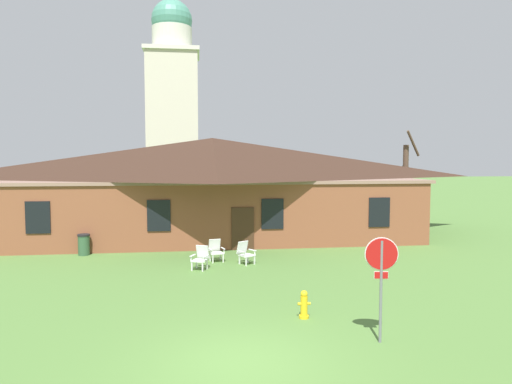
{
  "coord_description": "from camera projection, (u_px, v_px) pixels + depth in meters",
  "views": [
    {
      "loc": [
        -0.96,
        -9.85,
        4.46
      ],
      "look_at": [
        1.33,
        7.92,
        3.18
      ],
      "focal_mm": 32.64,
      "sensor_mm": 36.0,
      "label": 1
    }
  ],
  "objects": [
    {
      "name": "trash_bin",
      "position": [
        84.0,
        245.0,
        21.53
      ],
      "size": [
        0.56,
        0.56,
        0.98
      ],
      "color": "#335638",
      "rests_on": "ground"
    },
    {
      "name": "ground_plane",
      "position": [
        242.0,
        363.0,
        10.19
      ],
      "size": [
        200.0,
        200.0,
        0.0
      ],
      "primitive_type": "plane",
      "color": "#517A38"
    },
    {
      "name": "stop_sign",
      "position": [
        381.0,
        268.0,
        11.18
      ],
      "size": [
        0.8,
        0.18,
        2.58
      ],
      "color": "slate",
      "rests_on": "ground"
    },
    {
      "name": "lawn_chair_by_porch",
      "position": [
        201.0,
        257.0,
        18.76
      ],
      "size": [
        0.8,
        0.84,
        0.96
      ],
      "color": "white",
      "rests_on": "ground"
    },
    {
      "name": "dome_tower",
      "position": [
        173.0,
        107.0,
        45.09
      ],
      "size": [
        5.18,
        5.18,
        20.54
      ],
      "color": "beige",
      "rests_on": "ground"
    },
    {
      "name": "lawn_chair_near_door",
      "position": [
        216.0,
        250.0,
        20.23
      ],
      "size": [
        0.73,
        0.78,
        0.96
      ],
      "color": "silver",
      "rests_on": "ground"
    },
    {
      "name": "brick_building",
      "position": [
        213.0,
        185.0,
        27.38
      ],
      "size": [
        22.83,
        10.4,
        5.68
      ],
      "color": "brown",
      "rests_on": "ground"
    },
    {
      "name": "bare_tree_beside_building",
      "position": [
        406.0,
        182.0,
        30.82
      ],
      "size": [
        1.61,
        1.63,
        6.29
      ],
      "color": "brown",
      "rests_on": "ground"
    },
    {
      "name": "lawn_chair_left_end",
      "position": [
        245.0,
        252.0,
        19.74
      ],
      "size": [
        0.85,
        0.87,
        0.96
      ],
      "color": "white",
      "rests_on": "ground"
    },
    {
      "name": "fire_hydrant",
      "position": [
        304.0,
        305.0,
        13.01
      ],
      "size": [
        0.36,
        0.28,
        0.79
      ],
      "color": "gold",
      "rests_on": "ground"
    }
  ]
}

